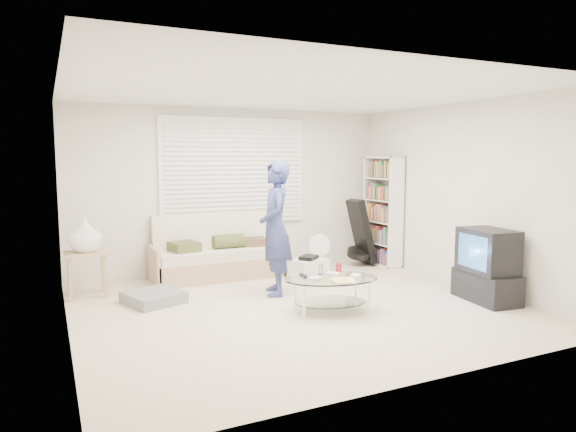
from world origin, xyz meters
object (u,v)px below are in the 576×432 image
tv_unit (487,266)px  futon_sofa (217,257)px  bookshelf (382,211)px  coffee_table (332,284)px

tv_unit → futon_sofa: bearing=134.7°
bookshelf → coffee_table: 2.89m
futon_sofa → tv_unit: bearing=-45.3°
futon_sofa → tv_unit: futon_sofa is taller
futon_sofa → tv_unit: size_ratio=2.14×
tv_unit → coffee_table: tv_unit is taller
bookshelf → tv_unit: bookshelf is taller
futon_sofa → coffee_table: 2.30m
futon_sofa → bookshelf: bookshelf is taller
tv_unit → coffee_table: 1.99m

